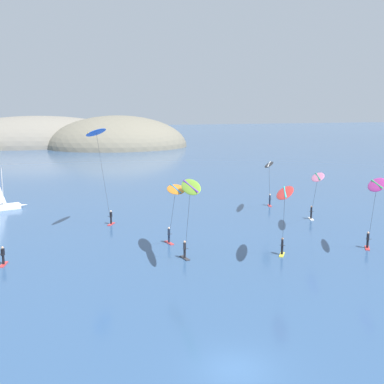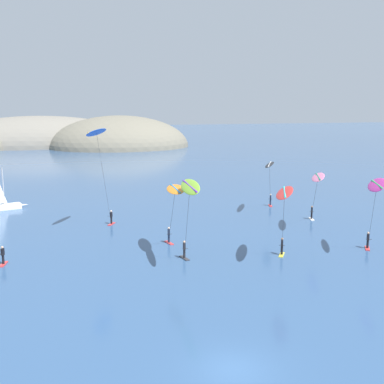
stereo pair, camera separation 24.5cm
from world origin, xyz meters
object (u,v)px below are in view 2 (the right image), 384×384
at_px(kitesurfer_lime, 189,192).
at_px(kitesurfer_pink, 318,180).
at_px(sailboat_near, 5,205).
at_px(kitesurfer_orange, 175,193).
at_px(kitesurfer_blue, 98,141).
at_px(kitesurfer_magenta, 376,189).
at_px(kitesurfer_red, 284,197).
at_px(kitesurfer_black, 270,168).

xyz_separation_m(kitesurfer_lime, kitesurfer_pink, (17.17, 8.02, -1.03)).
relative_size(sailboat_near, kitesurfer_orange, 0.84).
bearing_deg(kitesurfer_blue, kitesurfer_pink, -15.86).
distance_m(kitesurfer_magenta, kitesurfer_orange, 18.71).
xyz_separation_m(kitesurfer_red, kitesurfer_orange, (-8.61, 5.44, -0.23)).
xyz_separation_m(sailboat_near, kitesurfer_pink, (34.75, -21.74, 5.12)).
height_order(kitesurfer_red, kitesurfer_orange, kitesurfer_red).
xyz_separation_m(kitesurfer_magenta, kitesurfer_orange, (-17.73, 5.95, -0.51)).
relative_size(kitesurfer_red, kitesurfer_pink, 0.79).
bearing_deg(kitesurfer_black, kitesurfer_magenta, -85.85).
xyz_separation_m(kitesurfer_red, kitesurfer_blue, (-14.62, 15.72, 4.13)).
bearing_deg(kitesurfer_magenta, kitesurfer_lime, 174.87).
distance_m(sailboat_near, kitesurfer_orange, 31.21).
distance_m(kitesurfer_lime, kitesurfer_black, 24.25).
relative_size(sailboat_near, kitesurfer_black, 0.80).
xyz_separation_m(sailboat_near, kitesurfer_magenta, (35.13, -31.33, 5.72)).
xyz_separation_m(kitesurfer_blue, kitesurfer_pink, (23.36, -6.64, -4.45)).
bearing_deg(kitesurfer_lime, kitesurfer_blue, 112.89).
xyz_separation_m(kitesurfer_orange, kitesurfer_pink, (17.36, 3.65, -0.09)).
bearing_deg(sailboat_near, kitesurfer_lime, -59.43).
height_order(kitesurfer_magenta, kitesurfer_red, kitesurfer_magenta).
bearing_deg(kitesurfer_pink, kitesurfer_blue, 164.14).
height_order(kitesurfer_red, kitesurfer_pink, kitesurfer_red).
bearing_deg(kitesurfer_lime, sailboat_near, 120.57).
bearing_deg(sailboat_near, kitesurfer_black, -19.10).
xyz_separation_m(kitesurfer_black, kitesurfer_pink, (1.05, -10.07, -0.12)).
bearing_deg(sailboat_near, kitesurfer_blue, -52.98).
relative_size(kitesurfer_red, kitesurfer_black, 0.94).
relative_size(kitesurfer_red, kitesurfer_blue, 0.60).
height_order(kitesurfer_black, kitesurfer_orange, kitesurfer_black).
bearing_deg(kitesurfer_orange, kitesurfer_blue, 120.29).
height_order(kitesurfer_magenta, kitesurfer_black, kitesurfer_magenta).
height_order(sailboat_near, kitesurfer_orange, kitesurfer_orange).
bearing_deg(sailboat_near, kitesurfer_magenta, -41.73).
distance_m(sailboat_near, kitesurfer_lime, 35.10).
bearing_deg(kitesurfer_red, kitesurfer_black, 68.11).
height_order(sailboat_near, kitesurfer_magenta, kitesurfer_magenta).
bearing_deg(kitesurfer_magenta, kitesurfer_pink, 92.25).
height_order(kitesurfer_lime, kitesurfer_blue, kitesurfer_blue).
relative_size(sailboat_near, kitesurfer_magenta, 0.80).
xyz_separation_m(kitesurfer_blue, kitesurfer_orange, (6.00, -10.28, -4.36)).
height_order(kitesurfer_orange, kitesurfer_pink, kitesurfer_pink).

